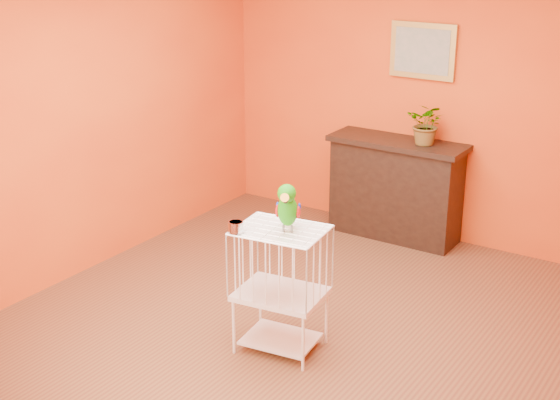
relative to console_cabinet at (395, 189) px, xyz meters
The scene contains 8 objects.
ground 2.08m from the console_cabinet, 86.92° to the right, with size 4.50×4.50×0.00m, color brown.
room_shell 2.31m from the console_cabinet, 86.92° to the right, with size 4.50×4.50×4.50m.
console_cabinet is the anchor object (origin of this frame).
potted_plant 0.68m from the console_cabinet, ahead, with size 0.34×0.38×0.30m, color #26722D.
framed_picture 1.29m from the console_cabinet, 60.33° to the left, with size 0.62×0.04×0.50m.
birdcage 2.34m from the console_cabinet, 84.19° to the right, with size 0.64×0.52×0.90m.
feed_cup 2.58m from the console_cabinet, 89.55° to the right, with size 0.10×0.10×0.07m, color silver.
parrot 2.43m from the console_cabinet, 82.68° to the right, with size 0.20×0.31×0.35m.
Camera 1 is at (2.78, -4.34, 2.87)m, focal length 50.00 mm.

